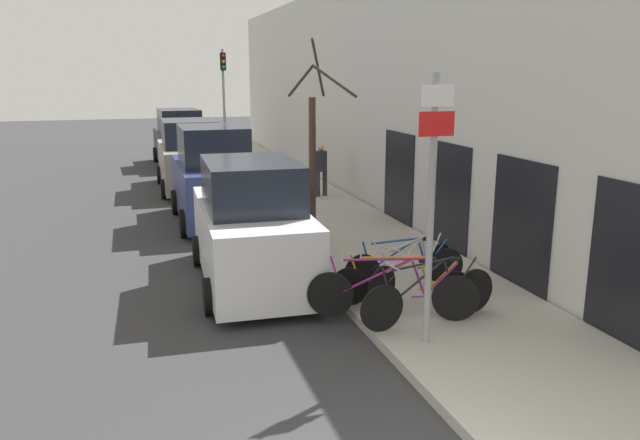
{
  "coord_description": "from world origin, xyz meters",
  "views": [
    {
      "loc": [
        -2.18,
        -4.07,
        3.81
      ],
      "look_at": [
        0.91,
        6.04,
        1.3
      ],
      "focal_mm": 35.0,
      "sensor_mm": 36.0,
      "label": 1
    }
  ],
  "objects_px": {
    "signpost": "(432,200)",
    "parked_car_0": "(251,229)",
    "parked_car_2": "(190,158)",
    "bicycle_3": "(412,271)",
    "street_tree": "(313,156)",
    "parked_car_1": "(213,180)",
    "parked_car_3": "(180,140)",
    "traffic_light": "(224,94)",
    "bicycle_2": "(402,285)",
    "bicycle_0": "(430,296)",
    "bicycle_4": "(405,266)",
    "bicycle_1": "(393,293)",
    "pedestrian_near": "(321,166)"
  },
  "relations": [
    {
      "from": "pedestrian_near",
      "to": "bicycle_3",
      "type": "bearing_deg",
      "value": -116.36
    },
    {
      "from": "signpost",
      "to": "parked_car_2",
      "type": "xyz_separation_m",
      "value": [
        -1.88,
        13.61,
        -1.13
      ]
    },
    {
      "from": "bicycle_3",
      "to": "parked_car_0",
      "type": "distance_m",
      "value": 3.01
    },
    {
      "from": "bicycle_2",
      "to": "parked_car_2",
      "type": "height_order",
      "value": "parked_car_2"
    },
    {
      "from": "bicycle_3",
      "to": "bicycle_0",
      "type": "bearing_deg",
      "value": 135.34
    },
    {
      "from": "bicycle_3",
      "to": "traffic_light",
      "type": "relative_size",
      "value": 0.47
    },
    {
      "from": "bicycle_1",
      "to": "parked_car_2",
      "type": "bearing_deg",
      "value": 29.76
    },
    {
      "from": "bicycle_0",
      "to": "street_tree",
      "type": "distance_m",
      "value": 5.16
    },
    {
      "from": "bicycle_4",
      "to": "parked_car_0",
      "type": "height_order",
      "value": "parked_car_0"
    },
    {
      "from": "bicycle_2",
      "to": "bicycle_3",
      "type": "xyz_separation_m",
      "value": [
        0.41,
        0.51,
        0.03
      ]
    },
    {
      "from": "signpost",
      "to": "parked_car_2",
      "type": "distance_m",
      "value": 13.78
    },
    {
      "from": "signpost",
      "to": "bicycle_1",
      "type": "xyz_separation_m",
      "value": [
        -0.11,
        0.92,
        -1.61
      ]
    },
    {
      "from": "parked_car_0",
      "to": "bicycle_4",
      "type": "bearing_deg",
      "value": -27.31
    },
    {
      "from": "signpost",
      "to": "parked_car_0",
      "type": "height_order",
      "value": "signpost"
    },
    {
      "from": "bicycle_1",
      "to": "bicycle_3",
      "type": "xyz_separation_m",
      "value": [
        0.76,
        0.92,
        -0.01
      ]
    },
    {
      "from": "parked_car_2",
      "to": "parked_car_3",
      "type": "height_order",
      "value": "parked_car_3"
    },
    {
      "from": "bicycle_3",
      "to": "parked_car_2",
      "type": "height_order",
      "value": "parked_car_2"
    },
    {
      "from": "bicycle_4",
      "to": "parked_car_3",
      "type": "relative_size",
      "value": 0.49
    },
    {
      "from": "parked_car_1",
      "to": "parked_car_3",
      "type": "height_order",
      "value": "parked_car_1"
    },
    {
      "from": "bicycle_4",
      "to": "parked_car_0",
      "type": "xyz_separation_m",
      "value": [
        -2.43,
        1.37,
        0.52
      ]
    },
    {
      "from": "parked_car_0",
      "to": "parked_car_3",
      "type": "relative_size",
      "value": 1.0
    },
    {
      "from": "bicycle_3",
      "to": "traffic_light",
      "type": "distance_m",
      "value": 15.0
    },
    {
      "from": "bicycle_0",
      "to": "bicycle_1",
      "type": "height_order",
      "value": "bicycle_1"
    },
    {
      "from": "bicycle_2",
      "to": "pedestrian_near",
      "type": "height_order",
      "value": "pedestrian_near"
    },
    {
      "from": "parked_car_1",
      "to": "traffic_light",
      "type": "xyz_separation_m",
      "value": [
        1.52,
        8.0,
        1.9
      ]
    },
    {
      "from": "signpost",
      "to": "bicycle_0",
      "type": "xyz_separation_m",
      "value": [
        0.38,
        0.66,
        -1.62
      ]
    },
    {
      "from": "bicycle_1",
      "to": "parked_car_1",
      "type": "bearing_deg",
      "value": 34.0
    },
    {
      "from": "signpost",
      "to": "bicycle_4",
      "type": "bearing_deg",
      "value": 72.88
    },
    {
      "from": "parked_car_1",
      "to": "signpost",
      "type": "bearing_deg",
      "value": -78.56
    },
    {
      "from": "bicycle_1",
      "to": "bicycle_0",
      "type": "bearing_deg",
      "value": -96.09
    },
    {
      "from": "traffic_light",
      "to": "bicycle_3",
      "type": "bearing_deg",
      "value": -86.52
    },
    {
      "from": "bicycle_2",
      "to": "street_tree",
      "type": "height_order",
      "value": "street_tree"
    },
    {
      "from": "bicycle_3",
      "to": "parked_car_3",
      "type": "height_order",
      "value": "parked_car_3"
    },
    {
      "from": "bicycle_2",
      "to": "bicycle_3",
      "type": "distance_m",
      "value": 0.66
    },
    {
      "from": "signpost",
      "to": "bicycle_3",
      "type": "height_order",
      "value": "signpost"
    },
    {
      "from": "signpost",
      "to": "parked_car_0",
      "type": "relative_size",
      "value": 0.83
    },
    {
      "from": "bicycle_3",
      "to": "bicycle_4",
      "type": "xyz_separation_m",
      "value": [
        0.03,
        0.37,
        -0.03
      ]
    },
    {
      "from": "bicycle_1",
      "to": "street_tree",
      "type": "distance_m",
      "value": 4.89
    },
    {
      "from": "parked_car_0",
      "to": "street_tree",
      "type": "bearing_deg",
      "value": 50.81
    },
    {
      "from": "bicycle_1",
      "to": "parked_car_1",
      "type": "height_order",
      "value": "parked_car_1"
    },
    {
      "from": "bicycle_1",
      "to": "bicycle_4",
      "type": "xyz_separation_m",
      "value": [
        0.79,
        1.28,
        -0.04
      ]
    },
    {
      "from": "parked_car_3",
      "to": "bicycle_2",
      "type": "bearing_deg",
      "value": -86.35
    },
    {
      "from": "bicycle_3",
      "to": "street_tree",
      "type": "relative_size",
      "value": 0.48
    },
    {
      "from": "parked_car_0",
      "to": "parked_car_3",
      "type": "distance_m",
      "value": 15.77
    },
    {
      "from": "parked_car_1",
      "to": "pedestrian_near",
      "type": "bearing_deg",
      "value": 28.68
    },
    {
      "from": "parked_car_2",
      "to": "bicycle_1",
      "type": "bearing_deg",
      "value": -81.74
    },
    {
      "from": "bicycle_1",
      "to": "bicycle_3",
      "type": "bearing_deg",
      "value": -17.8
    },
    {
      "from": "bicycle_0",
      "to": "bicycle_4",
      "type": "distance_m",
      "value": 1.57
    },
    {
      "from": "bicycle_4",
      "to": "parked_car_0",
      "type": "bearing_deg",
      "value": 64.22
    },
    {
      "from": "parked_car_2",
      "to": "traffic_light",
      "type": "bearing_deg",
      "value": 61.75
    }
  ]
}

